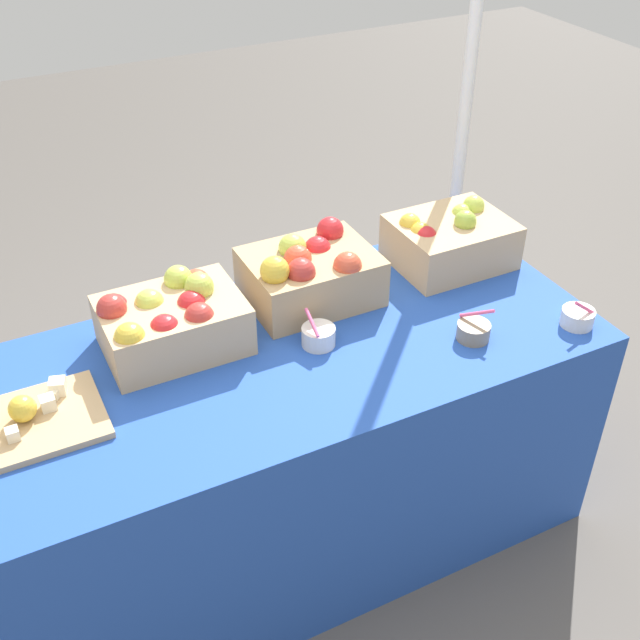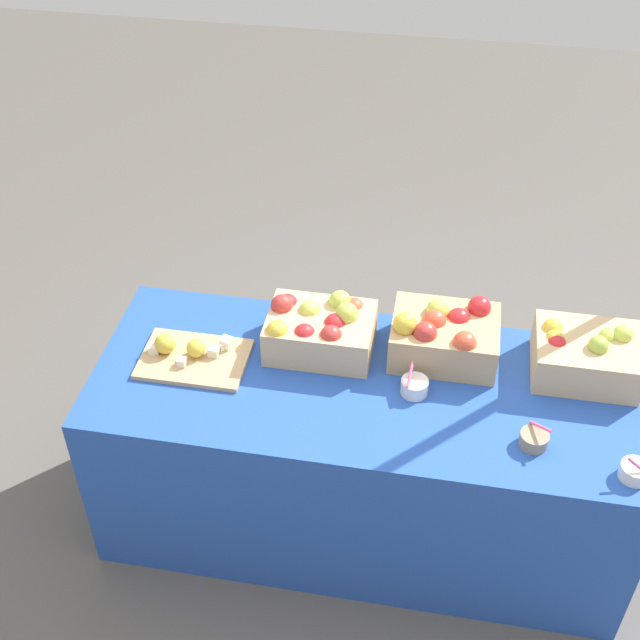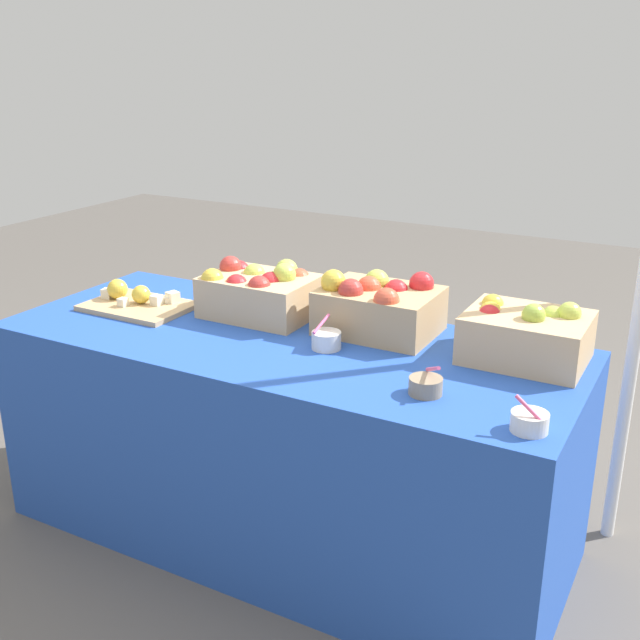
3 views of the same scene
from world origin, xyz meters
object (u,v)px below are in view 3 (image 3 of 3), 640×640
object	(u,v)px
cutting_board_front	(137,301)
sample_bowl_near	(326,340)
apple_crate_middle	(379,306)
apple_crate_right	(259,291)
sample_bowl_far	(426,385)
apple_crate_left	(525,334)
sample_bowl_mid	(529,422)

from	to	relation	value
cutting_board_front	sample_bowl_near	distance (m)	0.79
apple_crate_middle	apple_crate_right	world-z (taller)	apple_crate_middle
sample_bowl_near	cutting_board_front	bearing A→B (deg)	178.06
apple_crate_middle	apple_crate_right	size ratio (longest dim) A/B	0.99
apple_crate_right	cutting_board_front	size ratio (longest dim) A/B	1.00
cutting_board_front	sample_bowl_near	size ratio (longest dim) A/B	3.74
cutting_board_front	sample_bowl_far	distance (m)	1.20
apple_crate_middle	apple_crate_left	bearing A→B (deg)	-0.91
apple_crate_middle	sample_bowl_mid	size ratio (longest dim) A/B	3.80
sample_bowl_near	sample_bowl_mid	bearing A→B (deg)	-19.56
sample_bowl_near	sample_bowl_mid	xyz separation A→B (m)	(0.69, -0.25, -0.00)
apple_crate_middle	cutting_board_front	xyz separation A→B (m)	(-0.87, -0.19, -0.07)
sample_bowl_near	sample_bowl_far	world-z (taller)	sample_bowl_near
sample_bowl_near	apple_crate_right	bearing A→B (deg)	154.40
sample_bowl_mid	sample_bowl_near	bearing A→B (deg)	160.44
apple_crate_right	cutting_board_front	distance (m)	0.46
apple_crate_left	apple_crate_middle	size ratio (longest dim) A/B	0.95
cutting_board_front	sample_bowl_far	xyz separation A→B (m)	(1.19, -0.19, 0.00)
apple_crate_right	sample_bowl_near	distance (m)	0.40
apple_crate_right	cutting_board_front	world-z (taller)	apple_crate_right
apple_crate_right	sample_bowl_mid	xyz separation A→B (m)	(1.05, -0.42, -0.06)
cutting_board_front	sample_bowl_far	world-z (taller)	sample_bowl_far
apple_crate_left	sample_bowl_mid	distance (m)	0.47
apple_crate_middle	sample_bowl_mid	distance (m)	0.77
cutting_board_front	sample_bowl_near	world-z (taller)	sample_bowl_near
apple_crate_left	sample_bowl_near	distance (m)	0.60
sample_bowl_far	apple_crate_middle	bearing A→B (deg)	129.59
sample_bowl_near	sample_bowl_mid	size ratio (longest dim) A/B	1.03
apple_crate_left	sample_bowl_mid	xyz separation A→B (m)	(0.13, -0.45, -0.05)
apple_crate_right	sample_bowl_near	size ratio (longest dim) A/B	3.73
apple_crate_right	apple_crate_middle	bearing A→B (deg)	5.62
apple_crate_left	sample_bowl_far	xyz separation A→B (m)	(-0.17, -0.37, -0.06)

